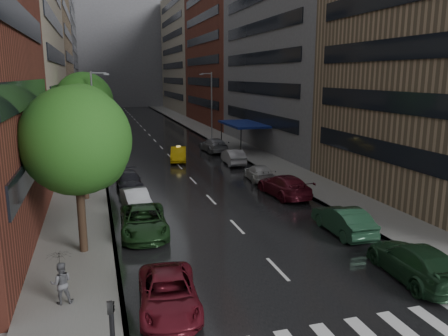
{
  "coord_description": "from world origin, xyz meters",
  "views": [
    {
      "loc": [
        -7.7,
        -13.25,
        8.8
      ],
      "look_at": [
        0.0,
        12.72,
        3.0
      ],
      "focal_mm": 35.0,
      "sensor_mm": 36.0,
      "label": 1
    }
  ],
  "objects": [
    {
      "name": "parked_cars_right",
      "position": [
        5.4,
        17.66,
        0.78
      ],
      "size": [
        2.75,
        39.42,
        1.61
      ],
      "color": "#193921",
      "rests_on": "ground"
    },
    {
      "name": "awning",
      "position": [
        8.98,
        35.0,
        3.13
      ],
      "size": [
        4.0,
        8.0,
        3.12
      ],
      "color": "navy",
      "rests_on": "sidewalk_right"
    },
    {
      "name": "tree_near",
      "position": [
        -8.6,
        8.44,
        5.72
      ],
      "size": [
        5.24,
        5.24,
        8.36
      ],
      "color": "#382619",
      "rests_on": "ground"
    },
    {
      "name": "buildings_right",
      "position": [
        15.0,
        56.7,
        15.03
      ],
      "size": [
        8.05,
        109.1,
        36.0
      ],
      "color": "#937A5B",
      "rests_on": "ground"
    },
    {
      "name": "tree_far",
      "position": [
        -8.6,
        33.08,
        6.23
      ],
      "size": [
        5.72,
        5.72,
        9.11
      ],
      "color": "#382619",
      "rests_on": "ground"
    },
    {
      "name": "sidewalk_right",
      "position": [
        9.0,
        50.0,
        0.07
      ],
      "size": [
        4.0,
        140.0,
        0.15
      ],
      "primitive_type": "cube",
      "color": "gray",
      "rests_on": "ground"
    },
    {
      "name": "buildings_left",
      "position": [
        -15.0,
        58.79,
        15.99
      ],
      "size": [
        8.0,
        108.0,
        38.0
      ],
      "color": "maroon",
      "rests_on": "ground"
    },
    {
      "name": "tree_mid",
      "position": [
        -8.6,
        18.34,
        5.62
      ],
      "size": [
        5.16,
        5.16,
        8.22
      ],
      "color": "#382619",
      "rests_on": "ground"
    },
    {
      "name": "street_lamp_left",
      "position": [
        -7.72,
        30.0,
        4.89
      ],
      "size": [
        1.74,
        0.22,
        9.0
      ],
      "color": "gray",
      "rests_on": "sidewalk_left"
    },
    {
      "name": "road",
      "position": [
        0.0,
        50.0,
        0.01
      ],
      "size": [
        14.0,
        140.0,
        0.01
      ],
      "primitive_type": "cube",
      "color": "black",
      "rests_on": "ground"
    },
    {
      "name": "ground",
      "position": [
        0.0,
        0.0,
        0.0
      ],
      "size": [
        220.0,
        220.0,
        0.0
      ],
      "primitive_type": "plane",
      "color": "gray",
      "rests_on": "ground"
    },
    {
      "name": "parked_cars_left",
      "position": [
        -5.4,
        11.1,
        0.71
      ],
      "size": [
        2.83,
        23.71,
        1.53
      ],
      "color": "maroon",
      "rests_on": "ground"
    },
    {
      "name": "street_lamp_right",
      "position": [
        7.72,
        45.0,
        4.89
      ],
      "size": [
        1.74,
        0.22,
        9.0
      ],
      "color": "gray",
      "rests_on": "sidewalk_right"
    },
    {
      "name": "ped_black_umbrella",
      "position": [
        -9.31,
        3.31,
        1.39
      ],
      "size": [
        0.96,
        0.98,
        2.09
      ],
      "color": "#535458",
      "rests_on": "sidewalk_left"
    },
    {
      "name": "building_far",
      "position": [
        0.0,
        118.0,
        16.0
      ],
      "size": [
        40.0,
        14.0,
        32.0
      ],
      "primitive_type": "cube",
      "color": "slate",
      "rests_on": "ground"
    },
    {
      "name": "taxi",
      "position": [
        0.42,
        30.73,
        0.74
      ],
      "size": [
        2.45,
        4.71,
        1.48
      ],
      "primitive_type": "imported",
      "rotation": [
        0.0,
        0.0,
        -0.21
      ],
      "color": "#DEAC0B",
      "rests_on": "ground"
    },
    {
      "name": "sidewalk_left",
      "position": [
        -9.0,
        50.0,
        0.07
      ],
      "size": [
        4.0,
        140.0,
        0.15
      ],
      "primitive_type": "cube",
      "color": "gray",
      "rests_on": "ground"
    }
  ]
}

